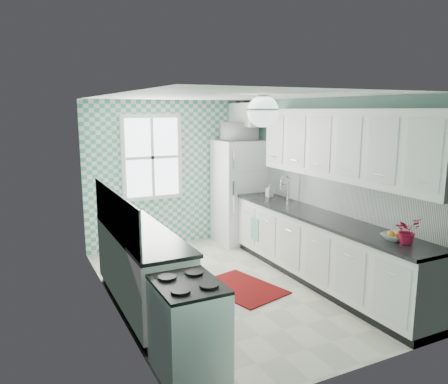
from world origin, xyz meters
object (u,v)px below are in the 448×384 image
fridge (239,192)px  sink (280,202)px  microwave (239,131)px  stove (189,327)px  ceiling_light (263,111)px  potted_plant (407,231)px  fruit_bowl (395,237)px

fridge → sink: 1.17m
microwave → stove: bearing=58.7°
ceiling_light → potted_plant: (1.20, -0.98, -1.24)m
fruit_bowl → potted_plant: 0.19m
ceiling_light → sink: bearing=49.7°
fruit_bowl → microwave: size_ratio=0.47×
ceiling_light → fruit_bowl: bearing=-34.6°
fruit_bowl → potted_plant: potted_plant is taller
fruit_bowl → potted_plant: size_ratio=0.93×
stove → fruit_bowl: 2.46m
stove → fruit_bowl: bearing=-5.4°
stove → potted_plant: (2.40, -0.22, 0.64)m
sink → fruit_bowl: 2.25m
sink → ceiling_light: bearing=-128.5°
fridge → microwave: bearing=57.3°
sink → potted_plant: (-0.00, -2.41, 0.15)m
ceiling_light → potted_plant: bearing=-39.4°
stove → fruit_bowl: fruit_bowl is taller
potted_plant → fruit_bowl: bearing=90.0°
stove → microwave: 4.34m
ceiling_light → sink: (1.20, 1.42, -1.39)m
potted_plant → microwave: size_ratio=0.51×
fridge → stove: (-2.31, -3.35, -0.46)m
microwave → potted_plant: bearing=94.7°
fruit_bowl → microwave: bearing=91.5°
sink → potted_plant: sink is taller
fruit_bowl → microwave: (-0.09, 3.41, 1.00)m
ceiling_light → fridge: ceiling_light is taller
fridge → potted_plant: fridge is taller
sink → microwave: microwave is taller
ceiling_light → sink: size_ratio=0.66×
ceiling_light → stove: (-1.20, -0.76, -1.88)m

